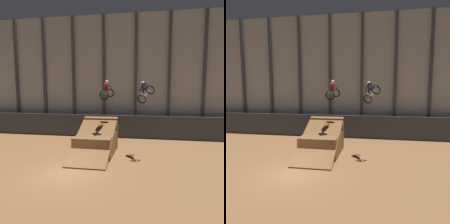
% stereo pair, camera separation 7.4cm
% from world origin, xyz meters
% --- Properties ---
extents(ground_plane, '(60.00, 60.00, 0.00)m').
position_xyz_m(ground_plane, '(0.00, 0.00, 0.00)').
color(ground_plane, brown).
extents(arena_back_wall, '(32.00, 0.40, 12.68)m').
position_xyz_m(arena_back_wall, '(0.00, 11.23, 6.34)').
color(arena_back_wall, '#ADB2B7').
rests_on(arena_back_wall, ground_plane).
extents(lower_barrier, '(31.36, 0.20, 2.31)m').
position_xyz_m(lower_barrier, '(0.00, 9.81, 1.15)').
color(lower_barrier, '#383D47').
rests_on(lower_barrier, ground_plane).
extents(dirt_ramp, '(2.83, 5.31, 2.76)m').
position_xyz_m(dirt_ramp, '(0.81, 4.37, 0.93)').
color(dirt_ramp, brown).
rests_on(dirt_ramp, ground_plane).
extents(rider_bike_left_air, '(0.93, 1.84, 1.53)m').
position_xyz_m(rider_bike_left_air, '(1.57, 4.68, 4.84)').
color(rider_bike_left_air, black).
extents(rider_bike_right_air, '(1.45, 1.82, 1.68)m').
position_xyz_m(rider_bike_right_air, '(4.51, 3.91, 4.84)').
color(rider_bike_right_air, black).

